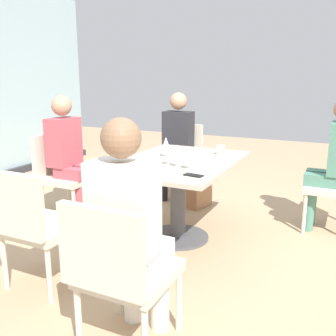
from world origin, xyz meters
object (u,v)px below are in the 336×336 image
object	(u,v)px
dining_table_main	(178,179)
chair_far_left	(34,222)
chair_near_window	(62,170)
coffee_cup	(221,150)
person_side_end	(130,224)
chair_far_right	(180,156)
wine_glass_2	(189,153)
chair_side_end	(119,268)
cell_phone_on_table	(193,175)
handbag_1	(113,214)
person_near_window	(69,152)
person_far_right	(176,141)
wine_glass_3	(166,143)
wine_glass_0	(168,149)
person_front_right	(333,159)
handbag_0	(199,195)
wine_glass_1	(176,151)

from	to	relation	value
dining_table_main	chair_far_left	world-z (taller)	chair_far_left
chair_near_window	coffee_cup	world-z (taller)	chair_near_window
chair_near_window	person_side_end	size ratio (longest dim) A/B	0.69
dining_table_main	coffee_cup	xyz separation A→B (m)	(0.39, -0.26, 0.21)
chair_far_right	wine_glass_2	distance (m)	1.70
chair_near_window	chair_side_end	size ratio (longest dim) A/B	1.00
chair_far_left	coffee_cup	distance (m)	1.79
chair_far_right	wine_glass_2	size ratio (longest dim) A/B	4.70
chair_near_window	wine_glass_2	bearing A→B (deg)	-100.32
cell_phone_on_table	handbag_1	distance (m)	1.22
chair_far_right	person_near_window	world-z (taller)	person_near_window
chair_near_window	wine_glass_2	world-z (taller)	wine_glass_2
chair_side_end	cell_phone_on_table	distance (m)	1.09
person_far_right	person_side_end	xyz separation A→B (m)	(-2.48, -0.87, 0.00)
chair_far_right	chair_side_end	size ratio (longest dim) A/B	1.00
wine_glass_2	wine_glass_3	distance (m)	0.50
chair_far_right	chair_near_window	size ratio (longest dim) A/B	1.00
chair_far_right	wine_glass_2	bearing A→B (deg)	-153.38
dining_table_main	chair_far_right	bearing A→B (deg)	23.50
person_near_window	person_side_end	world-z (taller)	same
chair_far_right	wine_glass_3	bearing A→B (deg)	-161.92
chair_far_left	wine_glass_0	world-z (taller)	wine_glass_0
dining_table_main	person_front_right	xyz separation A→B (m)	(0.81, -1.21, 0.14)
coffee_cup	cell_phone_on_table	bearing A→B (deg)	-175.63
dining_table_main	chair_far_left	distance (m)	1.31
wine_glass_2	handbag_1	distance (m)	1.17
chair_far_left	handbag_1	distance (m)	1.22
chair_far_right	person_near_window	size ratio (longest dim) A/B	0.69
chair_far_right	wine_glass_2	world-z (taller)	wine_glass_2
chair_far_right	person_front_right	world-z (taller)	person_front_right
person_near_window	cell_phone_on_table	bearing A→B (deg)	-105.93
dining_table_main	wine_glass_3	size ratio (longest dim) A/B	7.27
wine_glass_2	cell_phone_on_table	xyz separation A→B (m)	(-0.16, -0.10, -0.13)
handbag_1	chair_far_right	bearing A→B (deg)	-31.81
person_side_end	handbag_0	distance (m)	2.40
chair_side_end	wine_glass_3	xyz separation A→B (m)	(1.56, 0.50, 0.37)
dining_table_main	wine_glass_2	bearing A→B (deg)	-141.84
person_near_window	wine_glass_3	xyz separation A→B (m)	(0.06, -1.06, 0.16)
wine_glass_1	wine_glass_0	bearing A→B (deg)	73.60
wine_glass_3	cell_phone_on_table	world-z (taller)	wine_glass_3
wine_glass_3	handbag_0	distance (m)	1.10
wine_glass_1	cell_phone_on_table	bearing A→B (deg)	-131.12
person_front_right	handbag_1	size ratio (longest dim) A/B	4.20
person_front_right	wine_glass_3	size ratio (longest dim) A/B	6.81
person_side_end	handbag_1	size ratio (longest dim) A/B	4.20
dining_table_main	person_far_right	size ratio (longest dim) A/B	1.07
person_front_right	handbag_0	xyz separation A→B (m)	(0.08, 1.35, -0.56)
person_front_right	coffee_cup	size ratio (longest dim) A/B	14.00
person_front_right	cell_phone_on_table	xyz separation A→B (m)	(-1.25, 0.89, 0.03)
chair_far_left	cell_phone_on_table	xyz separation A→B (m)	(0.77, -0.84, 0.24)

